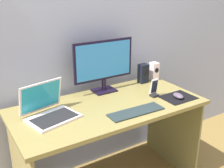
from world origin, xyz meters
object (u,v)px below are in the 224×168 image
speaker_near_monitor (143,73)px  phone_in_dock (154,90)px  mouse (178,96)px  monitor (104,63)px  laptop (49,111)px  keyboard_external (136,112)px  speaker_right (154,71)px

speaker_near_monitor → phone_in_dock: speaker_near_monitor is taller
speaker_near_monitor → mouse: size_ratio=1.66×
monitor → laptop: 0.60m
monitor → speaker_near_monitor: monitor is taller
keyboard_external → phone_in_dock: 0.32m
speaker_right → keyboard_external: (-0.52, -0.44, -0.08)m
speaker_near_monitor → keyboard_external: bearing=-132.1°
mouse → phone_in_dock: phone_in_dock is taller
speaker_right → keyboard_external: 0.69m
monitor → speaker_near_monitor: size_ratio=3.08×
speaker_near_monitor → laptop: bearing=-167.7°
speaker_near_monitor → monitor: bearing=179.4°
monitor → laptop: size_ratio=1.40×
phone_in_dock → speaker_right: bearing=50.4°
speaker_near_monitor → phone_in_dock: bearing=-112.1°
keyboard_external → speaker_near_monitor: bearing=49.4°
monitor → phone_in_dock: (0.27, -0.29, -0.18)m
monitor → speaker_right: size_ratio=3.17×
monitor → phone_in_dock: 0.44m
monitor → laptop: monitor is taller
monitor → mouse: bearing=-46.2°
keyboard_external → laptop: bearing=156.7°
speaker_near_monitor → phone_in_dock: size_ratio=1.19×
laptop → keyboard_external: laptop is taller
laptop → phone_in_dock: size_ratio=2.61×
speaker_near_monitor → mouse: 0.42m
speaker_right → mouse: (-0.11, -0.42, -0.06)m
monitor → keyboard_external: monitor is taller
monitor → speaker_right: monitor is taller
speaker_right → keyboard_external: speaker_right is taller
mouse → keyboard_external: bearing=-168.0°
laptop → keyboard_external: size_ratio=0.91×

